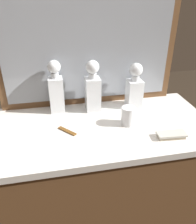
{
  "coord_description": "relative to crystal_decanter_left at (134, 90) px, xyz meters",
  "views": [
    {
      "loc": [
        -0.2,
        -0.99,
        1.52
      ],
      "look_at": [
        0.0,
        0.0,
        0.96
      ],
      "focal_mm": 37.05,
      "sensor_mm": 36.0,
      "label": 1
    }
  ],
  "objects": [
    {
      "name": "crystal_decanter_rear",
      "position": [
        -0.25,
        -0.0,
        0.01
      ],
      "size": [
        0.08,
        0.08,
        0.29
      ],
      "color": "white",
      "rests_on": "dresser"
    },
    {
      "name": "dresser_mirror",
      "position": [
        -0.25,
        0.1,
        0.21
      ],
      "size": [
        1.02,
        0.03,
        0.63
      ],
      "color": "brown",
      "rests_on": "dresser"
    },
    {
      "name": "silver_brush_rear",
      "position": [
        0.07,
        -0.35,
        -0.09
      ],
      "size": [
        0.14,
        0.07,
        0.02
      ],
      "color": "#B7A88C",
      "rests_on": "dresser"
    },
    {
      "name": "crystal_decanter_far_left",
      "position": [
        -0.45,
        0.03,
        0.01
      ],
      "size": [
        0.08,
        0.08,
        0.3
      ],
      "color": "white",
      "rests_on": "dresser"
    },
    {
      "name": "crystal_tumbler_front",
      "position": [
        -0.1,
        -0.19,
        -0.06
      ],
      "size": [
        0.07,
        0.07,
        0.1
      ],
      "color": "white",
      "rests_on": "dresser"
    },
    {
      "name": "tortoiseshell_comb",
      "position": [
        -0.41,
        -0.2,
        -0.1
      ],
      "size": [
        0.09,
        0.1,
        0.01
      ],
      "color": "brown",
      "rests_on": "dresser"
    },
    {
      "name": "crystal_decanter_left",
      "position": [
        0.0,
        0.0,
        0.0
      ],
      "size": [
        0.08,
        0.08,
        0.26
      ],
      "color": "white",
      "rests_on": "dresser"
    },
    {
      "name": "dresser",
      "position": [
        -0.25,
        -0.18,
        -0.54
      ],
      "size": [
        1.21,
        0.59,
        0.88
      ],
      "color": "brown",
      "rests_on": "ground_plane"
    }
  ]
}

